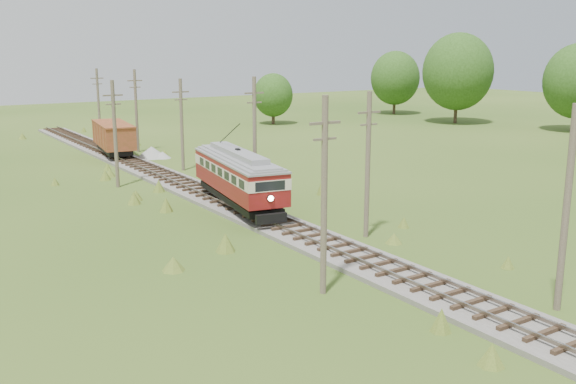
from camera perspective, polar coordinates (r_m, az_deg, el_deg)
railbed_main at (r=50.04m, az=-7.82°, el=0.05°), size 3.60×96.00×0.57m
streetcar at (r=44.08m, az=-4.45°, el=1.62°), size 4.80×12.29×5.55m
gondola at (r=68.76m, az=-15.25°, el=4.80°), size 4.21×9.44×3.03m
gravel_pile at (r=67.85m, az=-11.89°, el=3.47°), size 3.24×3.44×1.18m
utility_pole_r_1 at (r=28.93m, az=23.50°, el=-1.49°), size 0.30×0.30×8.80m
utility_pole_r_2 at (r=37.61m, az=7.10°, el=2.52°), size 1.60×0.30×8.60m
utility_pole_r_3 at (r=48.10m, az=-2.98°, el=5.01°), size 1.60×0.30×9.00m
utility_pole_r_4 at (r=59.60m, az=-9.43°, el=6.01°), size 1.60×0.30×8.40m
utility_pole_r_5 at (r=71.77m, az=-13.34°, el=7.12°), size 1.60×0.30×8.90m
utility_pole_r_6 at (r=84.04m, az=-16.49°, el=7.61°), size 1.60×0.30×8.70m
utility_pole_l_a at (r=28.39m, az=3.23°, el=-0.23°), size 1.60×0.30×9.00m
utility_pole_l_b at (r=53.25m, az=-15.13°, el=5.10°), size 1.60×0.30×8.60m
tree_right_4 at (r=101.20m, az=14.86°, el=10.30°), size 10.50×10.50×13.53m
tree_right_5 at (r=114.01m, az=9.50°, el=9.96°), size 8.40×8.40×10.82m
tree_mid_b at (r=96.86m, az=-1.33°, el=8.61°), size 5.88×5.88×7.57m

